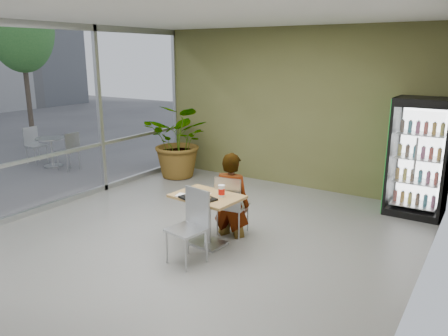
{
  "coord_description": "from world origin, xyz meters",
  "views": [
    {
      "loc": [
        3.58,
        -4.68,
        2.69
      ],
      "look_at": [
        0.15,
        0.72,
        1.0
      ],
      "focal_mm": 35.0,
      "sensor_mm": 36.0,
      "label": 1
    }
  ],
  "objects": [
    {
      "name": "seated_woman",
      "position": [
        0.34,
        0.62,
        0.49
      ],
      "size": [
        0.63,
        0.45,
        1.58
      ],
      "primitive_type": "imported",
      "rotation": [
        0.0,
        0.0,
        3.28
      ],
      "color": "black",
      "rests_on": "ground"
    },
    {
      "name": "soda_cup",
      "position": [
        0.45,
        0.18,
        0.83
      ],
      "size": [
        0.09,
        0.09,
        0.17
      ],
      "color": "white",
      "rests_on": "dining_table"
    },
    {
      "name": "ground",
      "position": [
        0.0,
        0.0,
        0.0
      ],
      "size": [
        7.0,
        7.0,
        0.0
      ],
      "primitive_type": "plane",
      "color": "slate",
      "rests_on": "ground"
    },
    {
      "name": "storefront_frame",
      "position": [
        -3.0,
        0.0,
        1.6
      ],
      "size": [
        0.1,
        7.0,
        3.2
      ],
      "primitive_type": null,
      "color": "#A9ACAE",
      "rests_on": "ground"
    },
    {
      "name": "potted_plant",
      "position": [
        -2.29,
        2.76,
        0.82
      ],
      "size": [
        1.67,
        1.51,
        1.63
      ],
      "primitive_type": "imported",
      "rotation": [
        0.0,
        0.0,
        0.18
      ],
      "color": "#27612A",
      "rests_on": "ground"
    },
    {
      "name": "room_envelope",
      "position": [
        0.0,
        0.0,
        1.6
      ],
      "size": [
        6.0,
        7.0,
        3.2
      ],
      "primitive_type": null,
      "color": "#BAB2A8",
      "rests_on": "ground"
    },
    {
      "name": "cafeteria_tray",
      "position": [
        0.24,
        -0.09,
        0.76
      ],
      "size": [
        0.54,
        0.45,
        0.03
      ],
      "primitive_type": "cube",
      "rotation": [
        0.0,
        0.0,
        -0.27
      ],
      "color": "black",
      "rests_on": "dining_table"
    },
    {
      "name": "pizza_plate",
      "position": [
        0.17,
        0.14,
        0.77
      ],
      "size": [
        0.3,
        0.28,
        0.03
      ],
      "color": "white",
      "rests_on": "dining_table"
    },
    {
      "name": "beverage_fridge",
      "position": [
        2.53,
        3.05,
        1.0
      ],
      "size": [
        0.92,
        0.71,
        1.99
      ],
      "rotation": [
        0.0,
        0.0,
        -0.01
      ],
      "color": "black",
      "rests_on": "ground"
    },
    {
      "name": "dining_table",
      "position": [
        0.25,
        0.12,
        0.54
      ],
      "size": [
        1.0,
        0.74,
        0.75
      ],
      "rotation": [
        0.0,
        0.0,
        -0.08
      ],
      "color": "#9D7543",
      "rests_on": "ground"
    },
    {
      "name": "chair_far",
      "position": [
        0.35,
        0.57,
        0.55
      ],
      "size": [
        0.47,
        0.47,
        0.93
      ],
      "rotation": [
        0.0,
        0.0,
        3.28
      ],
      "color": "#A9ACAE",
      "rests_on": "ground"
    },
    {
      "name": "napkin_stack",
      "position": [
        -0.03,
        -0.09,
        0.76
      ],
      "size": [
        0.18,
        0.18,
        0.02
      ],
      "primitive_type": "cube",
      "rotation": [
        0.0,
        0.0,
        0.21
      ],
      "color": "white",
      "rests_on": "dining_table"
    },
    {
      "name": "chair_near",
      "position": [
        0.36,
        -0.39,
        0.57
      ],
      "size": [
        0.5,
        0.51,
        0.98
      ],
      "rotation": [
        0.0,
        0.0,
        -0.18
      ],
      "color": "#A9ACAE",
      "rests_on": "ground"
    }
  ]
}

